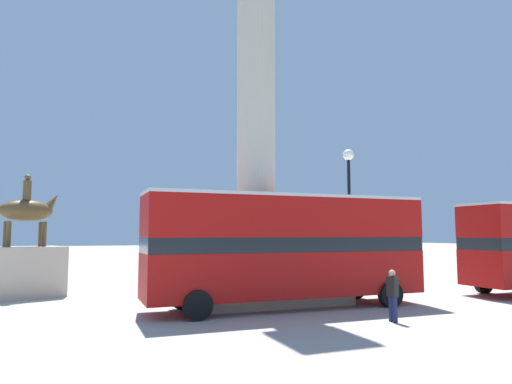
% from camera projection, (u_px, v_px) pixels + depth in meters
% --- Properties ---
extents(ground_plane, '(200.00, 200.00, 0.00)m').
position_uv_depth(ground_plane, '(256.00, 299.00, 20.05)').
color(ground_plane, '#ADA89E').
extents(monument_column, '(6.20, 6.20, 18.73)m').
position_uv_depth(monument_column, '(256.00, 175.00, 20.56)').
color(monument_column, '#BCB29E').
rests_on(monument_column, ground_plane).
extents(bus_b, '(11.03, 2.83, 4.36)m').
position_uv_depth(bus_b, '(287.00, 245.00, 17.76)').
color(bus_b, '#A80F0C').
rests_on(bus_b, ground_plane).
extents(equestrian_statue, '(3.79, 3.25, 5.60)m').
position_uv_depth(equestrian_statue, '(24.00, 263.00, 20.74)').
color(equestrian_statue, '#BCB29E').
rests_on(equestrian_statue, ground_plane).
extents(street_lamp, '(0.50, 0.50, 6.68)m').
position_uv_depth(street_lamp, '(349.00, 204.00, 20.46)').
color(street_lamp, black).
rests_on(street_lamp, ground_plane).
extents(pedestrian_near_lamp, '(0.22, 0.45, 1.68)m').
position_uv_depth(pedestrian_near_lamp, '(393.00, 293.00, 14.88)').
color(pedestrian_near_lamp, '#192347').
rests_on(pedestrian_near_lamp, ground_plane).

